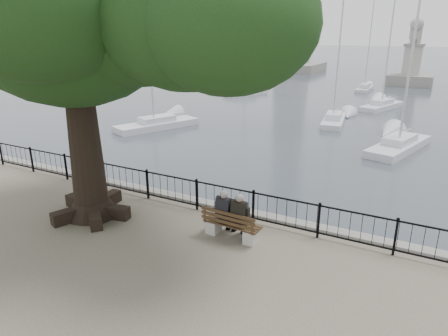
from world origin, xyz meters
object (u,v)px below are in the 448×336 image
Objects in this scene: person_left at (226,214)px; tree at (97,8)px; bench at (231,228)px; lion_monument at (411,69)px; person_right at (241,218)px.

tree reaches higher than person_left.
bench is 0.15× the size of tree.
person_left is at bearing -91.62° from lion_monument.
tree is 49.68m from lion_monument.
lion_monument is (4.87, 49.18, -5.07)m from tree.
lion_monument is at bearing 88.64° from bench.
lion_monument is at bearing 84.35° from tree.
tree reaches higher than person_right.
person_left is 0.12× the size of tree.
person_left is 0.49m from person_right.
person_left is 48.52m from lion_monument.
bench is 0.44m from person_right.
tree is at bearing -95.65° from lion_monument.
tree is (-3.72, -0.57, 5.81)m from bench.
tree is (-3.99, -0.66, 5.47)m from person_right.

